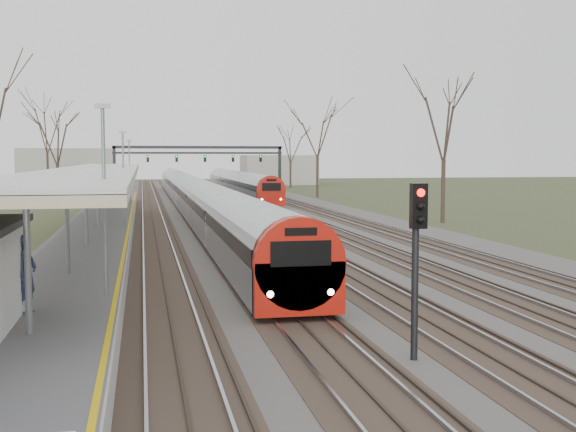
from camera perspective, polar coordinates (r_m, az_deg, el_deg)
name	(u,v)px	position (r m, az deg, el deg)	size (l,w,h in m)	color
track_bed	(227,212)	(61.00, -4.84, 0.32)	(24.00, 160.00, 0.22)	#474442
platform	(102,229)	(43.19, -14.48, -1.02)	(3.50, 69.00, 1.00)	#9E9B93
canopy	(96,172)	(38.48, -14.94, 3.40)	(4.10, 50.00, 3.11)	slate
signal_gantry	(199,155)	(90.68, -7.03, 4.79)	(21.00, 0.59, 6.08)	black
tree_east_far	(444,120)	(51.82, 12.25, 7.46)	(5.00, 5.00, 10.30)	#2D231C
train_near	(191,193)	(64.21, -7.66, 1.78)	(2.62, 90.21, 3.05)	#999BA2
train_far	(238,184)	(86.01, -3.94, 2.53)	(2.62, 45.21, 3.05)	#999BA2
passenger	(26,274)	(18.01, -20.00, -4.36)	(0.68, 0.45, 1.87)	#293451
signal_post	(417,245)	(16.31, 10.13, -2.27)	(0.35, 0.45, 4.10)	black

